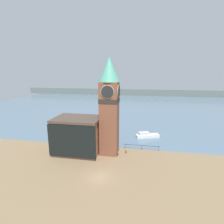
# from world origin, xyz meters

# --- Properties ---
(ground_plane) EXTENTS (160.00, 160.00, 0.00)m
(ground_plane) POSITION_xyz_m (0.00, 0.00, 0.00)
(ground_plane) COLOR #846B4C
(water) EXTENTS (160.00, 120.00, 0.00)m
(water) POSITION_xyz_m (0.00, 72.58, -0.00)
(water) COLOR slate
(water) RESTS_ON ground_plane
(far_shoreline) EXTENTS (180.00, 3.00, 5.00)m
(far_shoreline) POSITION_xyz_m (0.00, 112.58, 2.50)
(far_shoreline) COLOR slate
(far_shoreline) RESTS_ON water
(pier_railing) EXTENTS (8.30, 0.08, 1.09)m
(pier_railing) POSITION_xyz_m (6.94, 12.33, 0.93)
(pier_railing) COLOR #333338
(pier_railing) RESTS_ON ground_plane
(clock_tower) EXTENTS (4.28, 4.28, 20.53)m
(clock_tower) POSITION_xyz_m (-0.06, 9.51, 10.89)
(clock_tower) COLOR brown
(clock_tower) RESTS_ON ground_plane
(pier_building) EXTENTS (10.05, 7.43, 7.91)m
(pier_building) POSITION_xyz_m (-7.01, 8.68, 3.97)
(pier_building) COLOR #935B42
(pier_building) RESTS_ON ground_plane
(boat_near) EXTENTS (6.54, 3.87, 1.53)m
(boat_near) POSITION_xyz_m (8.17, 20.72, 0.56)
(boat_near) COLOR silver
(boat_near) RESTS_ON water
(mooring_bollard_near) EXTENTS (0.34, 0.34, 0.65)m
(mooring_bollard_near) POSITION_xyz_m (3.56, 9.97, 0.34)
(mooring_bollard_near) COLOR brown
(mooring_bollard_near) RESTS_ON ground_plane
(mooring_bollard_far) EXTENTS (0.27, 0.27, 0.74)m
(mooring_bollard_far) POSITION_xyz_m (1.99, 8.35, 0.40)
(mooring_bollard_far) COLOR brown
(mooring_bollard_far) RESTS_ON ground_plane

